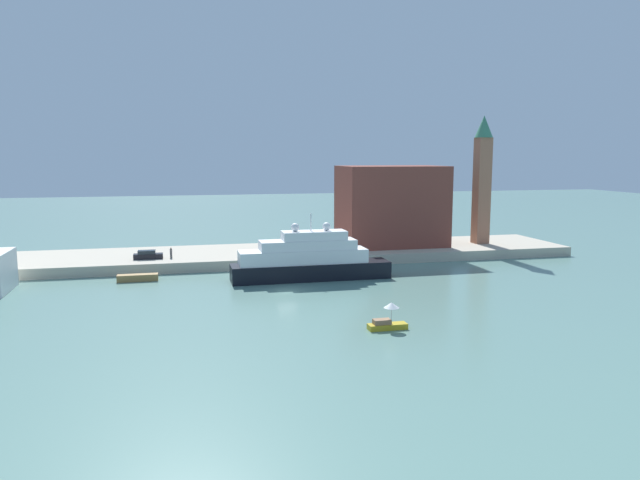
% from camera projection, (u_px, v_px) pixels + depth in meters
% --- Properties ---
extents(ground, '(400.00, 400.00, 0.00)m').
position_uv_depth(ground, '(287.00, 292.00, 80.37)').
color(ground, slate).
extents(quay_dock, '(110.00, 18.05, 1.67)m').
position_uv_depth(quay_dock, '(262.00, 255.00, 104.35)').
color(quay_dock, '#B7AD99').
rests_on(quay_dock, ground).
extents(large_yacht, '(23.42, 4.59, 9.78)m').
position_uv_depth(large_yacht, '(308.00, 260.00, 87.85)').
color(large_yacht, black).
rests_on(large_yacht, ground).
extents(small_motorboat, '(4.16, 1.62, 2.86)m').
position_uv_depth(small_motorboat, '(388.00, 320.00, 62.88)').
color(small_motorboat, '#B7991E').
rests_on(small_motorboat, ground).
extents(work_barge, '(5.74, 1.50, 1.00)m').
position_uv_depth(work_barge, '(138.00, 278.00, 86.97)').
color(work_barge, olive).
rests_on(work_barge, ground).
extents(harbor_building, '(18.59, 12.01, 14.51)m').
position_uv_depth(harbor_building, '(391.00, 206.00, 109.90)').
color(harbor_building, brown).
rests_on(harbor_building, quay_dock).
extents(bell_tower, '(3.34, 3.34, 23.67)m').
position_uv_depth(bell_tower, '(482.00, 175.00, 111.37)').
color(bell_tower, '#9E664C').
rests_on(bell_tower, quay_dock).
extents(parked_car, '(4.55, 1.67, 1.39)m').
position_uv_depth(parked_car, '(148.00, 255.00, 95.86)').
color(parked_car, black).
rests_on(parked_car, quay_dock).
extents(person_figure, '(0.36, 0.36, 1.74)m').
position_uv_depth(person_figure, '(171.00, 253.00, 96.55)').
color(person_figure, '#4C4C4C').
rests_on(person_figure, quay_dock).
extents(mooring_bollard, '(0.51, 0.51, 0.80)m').
position_uv_depth(mooring_bollard, '(266.00, 256.00, 96.51)').
color(mooring_bollard, black).
rests_on(mooring_bollard, quay_dock).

